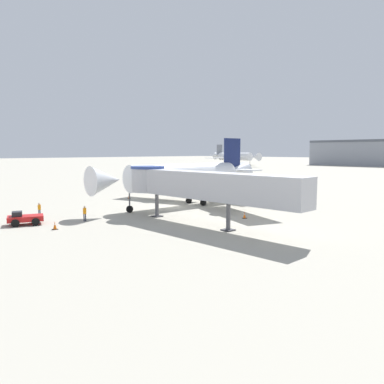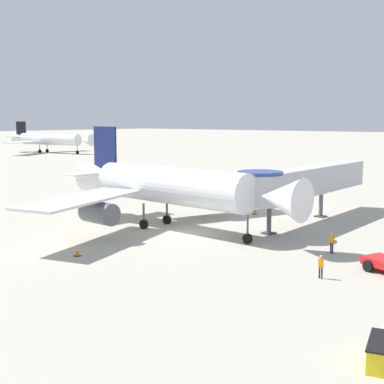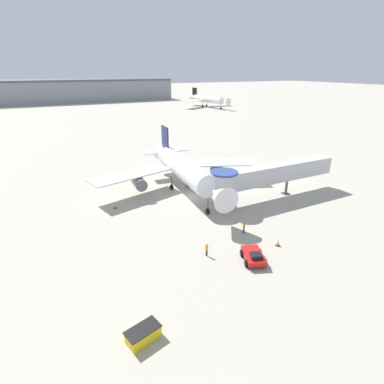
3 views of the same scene
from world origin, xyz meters
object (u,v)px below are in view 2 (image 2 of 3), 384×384
object	(u,v)px
traffic_cone_port_wing	(77,251)
ground_crew_wing_walker	(321,265)
main_airplane	(167,186)
traffic_cone_starboard_wing	(255,211)
background_jet_black_tail	(48,139)
jet_bridge	(302,182)
ground_crew_marshaller	(332,241)

from	to	relation	value
traffic_cone_port_wing	ground_crew_wing_walker	size ratio (longest dim) A/B	0.49
main_airplane	traffic_cone_port_wing	distance (m)	13.06
traffic_cone_starboard_wing	traffic_cone_port_wing	world-z (taller)	same
ground_crew_wing_walker	background_jet_black_tail	xyz separation A→B (m)	(68.81, 127.06, 3.42)
main_airplane	ground_crew_wing_walker	world-z (taller)	main_airplane
jet_bridge	ground_crew_marshaller	distance (m)	12.87
ground_crew_wing_walker	background_jet_black_tail	world-z (taller)	background_jet_black_tail
jet_bridge	traffic_cone_port_wing	world-z (taller)	jet_bridge
ground_crew_wing_walker	jet_bridge	bearing A→B (deg)	111.62
ground_crew_marshaller	ground_crew_wing_walker	distance (m)	7.23
ground_crew_marshaller	ground_crew_wing_walker	world-z (taller)	ground_crew_marshaller
background_jet_black_tail	traffic_cone_port_wing	bearing A→B (deg)	-134.43
jet_bridge	traffic_cone_port_wing	bearing A→B (deg)	161.94
traffic_cone_port_wing	background_jet_black_tail	distance (m)	133.27
jet_bridge	traffic_cone_starboard_wing	xyz separation A→B (m)	(1.49, 6.59, -3.93)
ground_crew_marshaller	ground_crew_wing_walker	size ratio (longest dim) A/B	1.07
main_airplane	ground_crew_marshaller	size ratio (longest dim) A/B	18.36
traffic_cone_port_wing	ground_crew_wing_walker	world-z (taller)	ground_crew_wing_walker
traffic_cone_starboard_wing	ground_crew_wing_walker	distance (m)	24.62
traffic_cone_port_wing	main_airplane	bearing A→B (deg)	8.28
background_jet_black_tail	ground_crew_wing_walker	bearing A→B (deg)	-128.34
ground_crew_marshaller	main_airplane	bearing A→B (deg)	-163.62
main_airplane	jet_bridge	size ratio (longest dim) A/B	1.35
jet_bridge	ground_crew_wing_walker	bearing A→B (deg)	-149.11
ground_crew_wing_walker	main_airplane	bearing A→B (deg)	153.06
main_airplane	traffic_cone_starboard_wing	bearing A→B (deg)	-8.04
traffic_cone_starboard_wing	ground_crew_wing_walker	bearing A→B (deg)	-136.75
traffic_cone_starboard_wing	traffic_cone_port_wing	size ratio (longest dim) A/B	1.00
main_airplane	background_jet_black_tail	bearing A→B (deg)	62.06
ground_crew_marshaller	background_jet_black_tail	bearing A→B (deg)	166.03
traffic_cone_starboard_wing	ground_crew_marshaller	size ratio (longest dim) A/B	0.46
ground_crew_marshaller	traffic_cone_port_wing	bearing A→B (deg)	-125.36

